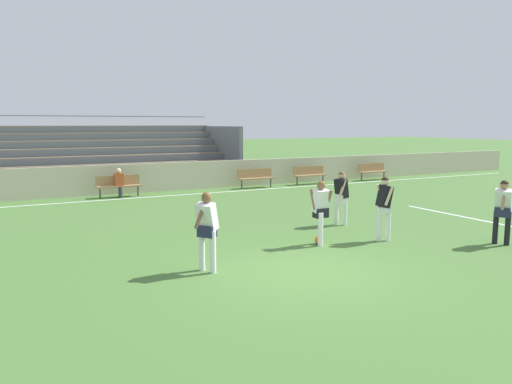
# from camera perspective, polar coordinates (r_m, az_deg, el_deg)

# --- Properties ---
(ground_plane) EXTENTS (160.00, 160.00, 0.00)m
(ground_plane) POSITION_cam_1_polar(r_m,az_deg,el_deg) (10.41, 5.95, -9.10)
(ground_plane) COLOR #477033
(field_line_sideline) EXTENTS (44.00, 0.12, 0.01)m
(field_line_sideline) POSITION_cam_1_polar(r_m,az_deg,el_deg) (21.08, -12.10, -0.57)
(field_line_sideline) COLOR white
(field_line_sideline) RESTS_ON ground
(field_line_penalty_mark) EXTENTS (0.12, 4.40, 0.01)m
(field_line_penalty_mark) POSITION_cam_1_polar(r_m,az_deg,el_deg) (17.78, 22.14, -2.52)
(field_line_penalty_mark) COLOR white
(field_line_penalty_mark) RESTS_ON ground
(sideline_wall) EXTENTS (48.00, 0.16, 1.28)m
(sideline_wall) POSITION_cam_1_polar(r_m,az_deg,el_deg) (22.50, -13.22, 1.56)
(sideline_wall) COLOR beige
(sideline_wall) RESTS_ON ground
(bleacher_stand) EXTENTS (18.69, 5.28, 3.47)m
(bleacher_stand) POSITION_cam_1_polar(r_m,az_deg,el_deg) (25.38, -23.55, 3.80)
(bleacher_stand) COLOR #897051
(bleacher_stand) RESTS_ON ground
(bench_centre_sideline) EXTENTS (1.80, 0.40, 0.90)m
(bench_centre_sideline) POSITION_cam_1_polar(r_m,az_deg,el_deg) (21.39, -15.53, 0.91)
(bench_centre_sideline) COLOR #99754C
(bench_centre_sideline) RESTS_ON ground
(bench_near_wall_gap) EXTENTS (1.80, 0.40, 0.90)m
(bench_near_wall_gap) POSITION_cam_1_polar(r_m,az_deg,el_deg) (23.58, -0.03, 1.82)
(bench_near_wall_gap) COLOR #99754C
(bench_near_wall_gap) RESTS_ON ground
(bench_far_right) EXTENTS (1.80, 0.40, 0.90)m
(bench_far_right) POSITION_cam_1_polar(r_m,az_deg,el_deg) (25.13, 6.16, 2.15)
(bench_far_right) COLOR #99754C
(bench_far_right) RESTS_ON ground
(bench_far_left) EXTENTS (1.80, 0.40, 0.90)m
(bench_far_left) POSITION_cam_1_polar(r_m,az_deg,el_deg) (27.60, 13.21, 2.49)
(bench_far_left) COLOR #99754C
(bench_far_left) RESTS_ON ground
(spectator_seated) EXTENTS (0.36, 0.42, 1.21)m
(spectator_seated) POSITION_cam_1_polar(r_m,az_deg,el_deg) (21.26, -15.48, 1.29)
(spectator_seated) COLOR #2D2D38
(spectator_seated) RESTS_ON ground
(player_white_overlapping) EXTENTS (0.44, 0.43, 1.62)m
(player_white_overlapping) POSITION_cam_1_polar(r_m,az_deg,el_deg) (12.50, 7.47, -1.73)
(player_white_overlapping) COLOR white
(player_white_overlapping) RESTS_ON ground
(player_dark_trailing_run) EXTENTS (0.40, 0.51, 1.68)m
(player_dark_trailing_run) POSITION_cam_1_polar(r_m,az_deg,el_deg) (13.20, 14.55, -1.21)
(player_dark_trailing_run) COLOR white
(player_dark_trailing_run) RESTS_ON ground
(player_dark_wide_right) EXTENTS (0.45, 0.44, 1.62)m
(player_dark_wide_right) POSITION_cam_1_polar(r_m,az_deg,el_deg) (15.05, 9.78, -0.16)
(player_dark_wide_right) COLOR white
(player_dark_wide_right) RESTS_ON ground
(player_white_dropping_back) EXTENTS (0.71, 0.52, 1.66)m
(player_white_dropping_back) POSITION_cam_1_polar(r_m,az_deg,el_deg) (10.17, -5.67, -3.76)
(player_white_dropping_back) COLOR white
(player_white_dropping_back) RESTS_ON ground
(player_white_deep_cover) EXTENTS (0.67, 0.52, 1.63)m
(player_white_deep_cover) POSITION_cam_1_polar(r_m,az_deg,el_deg) (13.86, 26.54, -1.52)
(player_white_deep_cover) COLOR black
(player_white_deep_cover) RESTS_ON ground
(soccer_ball) EXTENTS (0.22, 0.22, 0.22)m
(soccer_ball) POSITION_cam_1_polar(r_m,az_deg,el_deg) (12.68, 7.24, -5.51)
(soccer_ball) COLOR orange
(soccer_ball) RESTS_ON ground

